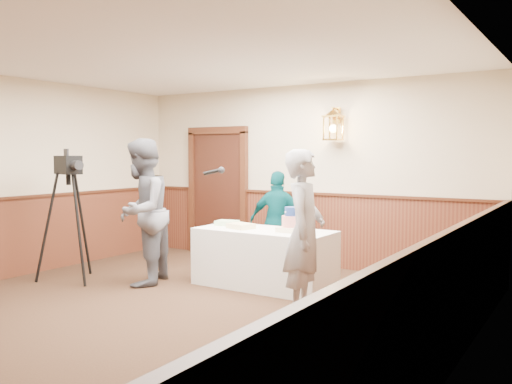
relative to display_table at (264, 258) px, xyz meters
The scene contains 10 objects.
ground 1.96m from the display_table, 98.52° to the right, with size 7.00×7.00×0.00m, color #331E13.
room_shell 1.88m from the display_table, 103.18° to the right, with size 6.02×7.02×2.81m.
display_table is the anchor object (origin of this frame).
tiered_cake 0.64m from the display_table, ahead, with size 0.31×0.31×0.31m.
sheet_cake_yellow 0.52m from the display_table, 165.13° to the right, with size 0.32×0.25×0.07m, color #FDED97.
sheet_cake_green 0.77m from the display_table, behind, with size 0.28×0.22×0.07m, color #BFEBA6.
interviewer 1.72m from the display_table, 152.18° to the right, with size 1.65×1.14×1.93m.
baker 1.39m from the display_table, 38.92° to the right, with size 0.65×0.43×1.78m, color #949499.
assistant_p 1.03m from the display_table, 109.19° to the left, with size 0.87×0.36×1.48m, color #06454B.
tv_camera_rig 2.69m from the display_table, 154.54° to the right, with size 0.67×0.62×1.71m.
Camera 1 is at (3.93, -4.04, 1.73)m, focal length 38.00 mm.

